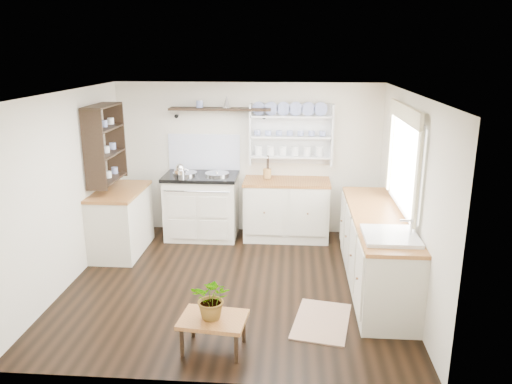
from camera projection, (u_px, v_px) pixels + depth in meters
floor at (234, 283)px, 6.12m from camera, size 4.00×3.80×0.01m
wall_back at (248, 159)px, 7.62m from camera, size 4.00×0.02×2.30m
wall_right at (408, 197)px, 5.66m from camera, size 0.02×3.80×2.30m
wall_left at (67, 190)px, 5.95m from camera, size 0.02×3.80×2.30m
ceiling at (232, 93)px, 5.48m from camera, size 4.00×3.80×0.01m
window at (404, 158)px, 5.69m from camera, size 0.08×1.55×1.22m
aga_cooker at (202, 205)px, 7.54m from camera, size 1.09×0.75×1.00m
back_cabinets at (286, 209)px, 7.48m from camera, size 1.27×0.63×0.90m
right_cabinets at (376, 249)px, 5.96m from camera, size 0.62×2.43×0.90m
belfast_sink at (389, 247)px, 5.15m from camera, size 0.55×0.60×0.45m
left_cabinets at (121, 220)px, 6.98m from camera, size 0.62×1.13×0.90m
plate_rack at (291, 133)px, 7.43m from camera, size 1.20×0.22×0.90m
high_shelf at (220, 110)px, 7.33m from camera, size 1.50×0.29×0.16m
left_shelving at (105, 143)px, 6.69m from camera, size 0.28×0.80×1.05m
kettle at (180, 172)px, 7.29m from camera, size 0.18×0.18×0.22m
utensil_crock at (267, 173)px, 7.44m from camera, size 0.12×0.12×0.14m
center_table at (213, 322)px, 4.70m from camera, size 0.66×0.50×0.33m
potted_plant at (213, 298)px, 4.63m from camera, size 0.41×0.37×0.41m
floor_rug at (322, 321)px, 5.25m from camera, size 0.70×0.94×0.02m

